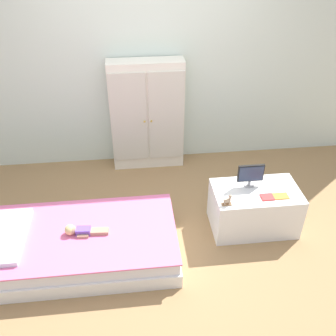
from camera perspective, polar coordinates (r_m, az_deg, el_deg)
ground_plane at (r=3.79m, az=-1.00°, el=-11.08°), size 10.00×10.00×0.02m
back_wall at (r=4.43m, az=-3.22°, el=16.79°), size 6.40×0.05×2.70m
bed at (r=3.63m, az=-12.59°, el=-11.22°), size 1.71×0.95×0.29m
pillow at (r=3.67m, az=-23.26°, el=-9.53°), size 0.32×0.69×0.05m
doll at (r=3.50m, az=-13.47°, el=-9.22°), size 0.39×0.14×0.10m
wardrobe at (r=4.52m, az=-3.19°, el=7.93°), size 0.87×0.28×1.35m
tv_stand at (r=3.88m, az=12.94°, el=-6.02°), size 0.84×0.50×0.46m
tv_monitor at (r=3.71m, az=12.47°, el=-0.93°), size 0.26×0.10×0.24m
rocking_horse_toy at (r=3.49m, az=9.08°, el=-4.87°), size 0.09×0.04×0.11m
book_red at (r=3.67m, az=14.85°, el=-4.27°), size 0.12×0.10×0.01m
book_orange at (r=3.72m, az=16.77°, el=-4.09°), size 0.14×0.09×0.01m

